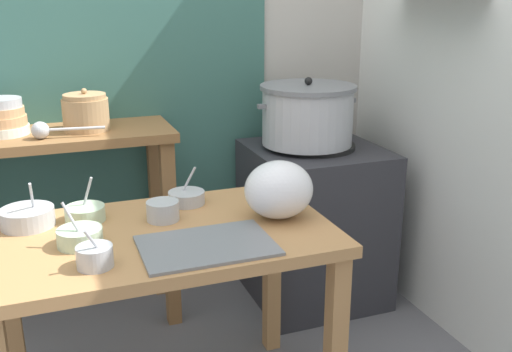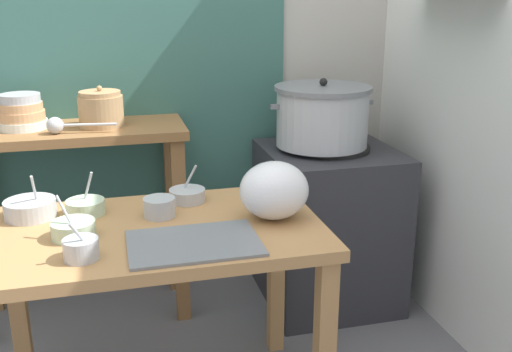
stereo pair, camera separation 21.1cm
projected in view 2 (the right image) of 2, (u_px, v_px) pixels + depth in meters
name	position (u px, v px, depth m)	size (l,w,h in m)	color
wall_back	(132.00, 27.00, 2.69)	(4.40, 0.12, 2.60)	#B2ADA3
wall_right	(501.00, 36.00, 2.18)	(0.30, 3.20, 2.60)	silver
prep_table	(157.00, 258.00, 1.94)	(1.10, 0.66, 0.72)	#B27F4C
back_shelf_table	(77.00, 177.00, 2.57)	(0.96, 0.40, 0.90)	olive
stove_block	(328.00, 225.00, 2.80)	(0.60, 0.61, 0.78)	#2D2D33
steamer_pot	(322.00, 116.00, 2.65)	(0.49, 0.44, 0.31)	#B7BABF
clay_pot	(101.00, 109.00, 2.51)	(0.19, 0.19, 0.18)	tan
bowl_stack_enamel	(21.00, 113.00, 2.46)	(0.20, 0.20, 0.15)	silver
ladle	(58.00, 125.00, 2.38)	(0.28, 0.07, 0.07)	#B7BABF
serving_tray	(194.00, 243.00, 1.77)	(0.40, 0.28, 0.01)	slate
plastic_bag	(274.00, 190.00, 1.96)	(0.24, 0.21, 0.20)	white
prep_bowl_0	(81.00, 248.00, 1.67)	(0.10, 0.10, 0.13)	#B7BABF
prep_bowl_1	(85.00, 206.00, 2.01)	(0.13, 0.13, 0.15)	#B7D1AD
prep_bowl_2	(73.00, 229.00, 1.82)	(0.14, 0.14, 0.14)	#B7D1AD
prep_bowl_3	(159.00, 206.00, 1.99)	(0.11, 0.11, 0.07)	#B7BABF
prep_bowl_4	(187.00, 194.00, 2.14)	(0.13, 0.13, 0.13)	#B7BABF
prep_bowl_5	(30.00, 208.00, 1.98)	(0.17, 0.17, 0.16)	#B7BABF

